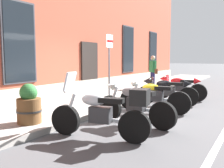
# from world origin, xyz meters

# --- Properties ---
(ground_plane) EXTENTS (140.00, 140.00, 0.00)m
(ground_plane) POSITION_xyz_m (0.00, 0.00, 0.00)
(ground_plane) COLOR #424244
(sidewalk) EXTENTS (30.72, 2.57, 0.14)m
(sidewalk) POSITION_xyz_m (0.00, 1.29, 0.07)
(sidewalk) COLOR gray
(sidewalk) RESTS_ON ground_plane
(brick_pub_facade) EXTENTS (24.72, 5.62, 7.19)m
(brick_pub_facade) POSITION_xyz_m (-0.00, 5.33, 3.59)
(brick_pub_facade) COLOR brown
(brick_pub_facade) RESTS_ON ground_plane
(motorcycle_silver_touring) EXTENTS (0.79, 2.13, 1.34)m
(motorcycle_silver_touring) POSITION_xyz_m (-2.74, -1.20, 0.56)
(motorcycle_silver_touring) COLOR black
(motorcycle_silver_touring) RESTS_ON ground_plane
(motorcycle_grey_naked) EXTENTS (0.62, 2.16, 0.99)m
(motorcycle_grey_naked) POSITION_xyz_m (-1.44, -1.21, 0.49)
(motorcycle_grey_naked) COLOR black
(motorcycle_grey_naked) RESTS_ON ground_plane
(motorcycle_yellow_naked) EXTENTS (0.62, 2.17, 0.93)m
(motorcycle_yellow_naked) POSITION_xyz_m (0.10, -1.09, 0.48)
(motorcycle_yellow_naked) COLOR black
(motorcycle_yellow_naked) RESTS_ON ground_plane
(motorcycle_black_sport) EXTENTS (0.69, 2.07, 1.00)m
(motorcycle_black_sport) POSITION_xyz_m (1.33, -0.99, 0.55)
(motorcycle_black_sport) COLOR black
(motorcycle_black_sport) RESTS_ON ground_plane
(motorcycle_red_sport) EXTENTS (0.62, 2.05, 0.98)m
(motorcycle_red_sport) POSITION_xyz_m (2.69, -1.04, 0.54)
(motorcycle_red_sport) COLOR black
(motorcycle_red_sport) RESTS_ON ground_plane
(pedestrian_striped_shirt) EXTENTS (0.47, 0.56, 1.60)m
(pedestrian_striped_shirt) POSITION_xyz_m (4.60, 0.80, 1.03)
(pedestrian_striped_shirt) COLOR #1E1E4C
(pedestrian_striped_shirt) RESTS_ON sidewalk
(parking_sign) EXTENTS (0.36, 0.07, 2.32)m
(parking_sign) POSITION_xyz_m (0.54, 0.75, 1.64)
(parking_sign) COLOR #4C4C51
(parking_sign) RESTS_ON sidewalk
(barrel_planter) EXTENTS (0.57, 0.57, 0.91)m
(barrel_planter) POSITION_xyz_m (-3.04, 0.64, 0.54)
(barrel_planter) COLOR brown
(barrel_planter) RESTS_ON sidewalk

